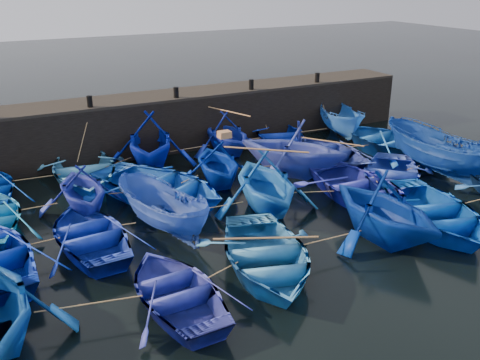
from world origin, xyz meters
name	(u,v)px	position (x,y,z in m)	size (l,w,h in m)	color
ground	(284,230)	(0.00, 0.00, 0.00)	(120.00, 120.00, 0.00)	black
quay_wall	(171,122)	(0.00, 10.50, 1.25)	(26.00, 2.50, 2.50)	black
quay_top	(170,95)	(0.00, 10.50, 2.56)	(26.00, 2.50, 0.12)	black
bollard_1	(90,101)	(-4.00, 9.60, 2.87)	(0.24, 0.24, 0.50)	black
bollard_2	(176,92)	(0.00, 9.60, 2.87)	(0.24, 0.24, 0.50)	black
bollard_3	(251,84)	(4.00, 9.60, 2.87)	(0.24, 0.24, 0.50)	black
bollard_4	(317,77)	(8.00, 9.60, 2.87)	(0.24, 0.24, 0.50)	black
boat_1	(83,170)	(-4.99, 7.43, 0.56)	(3.87, 5.41, 1.12)	#3379C6
boat_2	(150,140)	(-1.88, 8.12, 1.24)	(4.05, 4.70, 2.47)	#011598
boat_3	(226,133)	(1.88, 8.16, 1.03)	(3.37, 3.90, 2.05)	#1227AC
boat_4	(280,136)	(4.76, 8.03, 0.50)	(3.44, 4.80, 1.00)	#041A8A
boat_5	(341,121)	(8.43, 7.89, 0.86)	(1.68, 4.45, 1.72)	blue
boat_7	(82,188)	(-5.63, 4.54, 0.96)	(3.13, 3.64, 1.91)	#1D2B9E
boat_8	(159,186)	(-2.86, 4.32, 0.60)	(4.15, 5.80, 1.20)	blue
boat_9	(218,162)	(-0.18, 4.76, 0.97)	(3.19, 3.70, 1.95)	#002394
boat_10	(293,147)	(3.11, 4.32, 1.23)	(4.01, 4.66, 2.45)	#2D40A9
boat_11	(331,152)	(5.58, 4.92, 0.46)	(3.17, 4.44, 0.92)	navy
boat_12	(391,141)	(8.88, 4.65, 0.60)	(4.14, 5.79, 1.20)	#124D9E
boat_14	(90,234)	(-6.04, 1.83, 0.47)	(3.23, 4.52, 0.94)	#0F269E
boat_15	(162,210)	(-3.68, 1.74, 0.81)	(1.59, 4.21, 1.63)	#22449E
boat_16	(265,182)	(0.18, 1.61, 1.16)	(3.80, 4.41, 2.32)	blue
boat_17	(359,187)	(3.84, 0.83, 0.55)	(3.80, 5.31, 1.10)	#1D25A2
boat_18	(390,174)	(5.89, 1.37, 0.50)	(3.46, 4.83, 1.00)	#223CB3
boat_19	(437,152)	(8.50, 1.50, 1.02)	(1.98, 5.25, 2.03)	navy
boat_21	(176,290)	(-4.79, -2.37, 0.44)	(3.03, 4.23, 0.88)	navy
boat_22	(266,255)	(-1.91, -2.01, 0.53)	(3.64, 5.10, 1.06)	#2367B0
boat_23	(385,207)	(2.41, -2.09, 1.16)	(3.80, 4.41, 2.32)	navy
boat_24	(434,211)	(4.62, -2.11, 0.56)	(3.83, 5.36, 1.11)	#053EB7
wooden_crate	(224,135)	(0.12, 4.76, 2.08)	(0.48, 0.40, 0.27)	#9A6B43
mooring_ropes	(217,163)	(-0.19, 4.88, 0.88)	(17.08, 11.91, 2.10)	tan
loose_oars	(273,152)	(1.43, 3.17, 1.62)	(9.75, 12.25, 1.46)	#99724C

